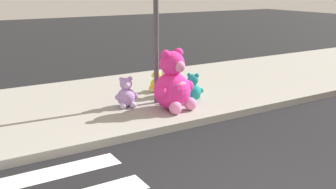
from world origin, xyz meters
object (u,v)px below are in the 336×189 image
sign_pole (156,25)px  plush_pink_large (173,86)px  plush_lavender (126,95)px  plush_white (167,84)px  plush_yellow (156,83)px  plush_teal (193,89)px

sign_pole → plush_pink_large: bearing=-83.7°
plush_lavender → plush_white: size_ratio=0.92×
plush_white → plush_yellow: plush_white is taller
plush_pink_large → plush_white: (0.42, 0.94, -0.22)m
plush_lavender → plush_white: plush_white is taller
plush_pink_large → plush_teal: bearing=25.0°
plush_teal → plush_yellow: (-0.32, 1.09, -0.04)m
plush_yellow → plush_lavender: bearing=-146.8°
sign_pole → plush_lavender: (-0.69, 0.08, -1.44)m
plush_lavender → plush_yellow: 1.40m
plush_white → sign_pole: bearing=-144.2°
plush_teal → plush_yellow: plush_teal is taller
plush_pink_large → plush_yellow: 1.52m
plush_pink_large → plush_white: 1.05m
sign_pole → plush_pink_large: 1.33m
plush_teal → plush_lavender: bearing=167.8°
sign_pole → plush_white: sign_pole is taller
sign_pole → plush_white: bearing=35.8°
plush_lavender → plush_white: bearing=13.0°
sign_pole → plush_teal: (0.80, -0.24, -1.45)m
plush_pink_large → plush_yellow: plush_pink_large is taller
plush_lavender → plush_yellow: plush_lavender is taller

